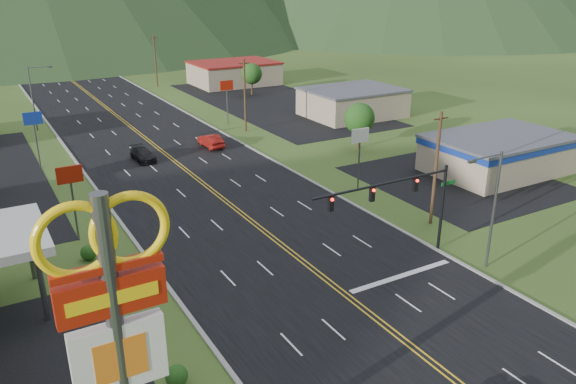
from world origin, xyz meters
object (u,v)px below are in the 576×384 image
traffic_signal (404,195)px  streetlight_west (34,94)px  streetlight_east (492,203)px  car_dark_mid (143,155)px  car_red_far (211,141)px  pylon_sign (115,324)px

traffic_signal → streetlight_west: size_ratio=1.46×
streetlight_east → car_dark_mid: 41.42m
car_dark_mid → car_red_far: car_red_far is taller
streetlight_east → car_red_far: streetlight_east is taller
pylon_sign → streetlight_west: pylon_sign is taller
pylon_sign → streetlight_east: (28.18, 8.00, -4.12)m
pylon_sign → streetlight_west: bearing=85.5°
pylon_sign → streetlight_west: (5.32, 68.00, -4.12)m
car_red_far → streetlight_east: bearing=96.0°
traffic_signal → streetlight_east: streetlight_east is taller
pylon_sign → streetlight_east: pylon_sign is taller
streetlight_west → pylon_sign: bearing=-94.5°
streetlight_east → streetlight_west: bearing=110.9°
pylon_sign → car_dark_mid: 49.39m
car_dark_mid → streetlight_east: bearing=-72.7°
pylon_sign → car_dark_mid: pylon_sign is taller
pylon_sign → streetlight_west: size_ratio=1.56×
traffic_signal → streetlight_east: (4.70, -4.00, -0.15)m
streetlight_east → car_dark_mid: streetlight_east is taller
traffic_signal → streetlight_west: 58.88m
streetlight_west → car_red_far: streetlight_west is taller
car_dark_mid → car_red_far: 9.25m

